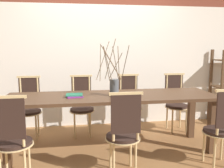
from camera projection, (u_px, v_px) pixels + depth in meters
The scene contains 12 objects.
ground_plane at pixel (112, 150), 3.42m from camera, with size 16.00×16.00×0.00m, color olive.
wall_rear at pixel (102, 35), 4.33m from camera, with size 12.00×0.06×3.20m.
dining_table at pixel (112, 102), 3.32m from camera, with size 2.78×0.80×0.77m.
chair_near_leftend at pixel (12, 138), 2.52m from camera, with size 0.39×0.39×0.95m.
chair_near_left at pixel (124, 132), 2.69m from camera, with size 0.39×0.39×0.95m.
chair_near_center at pixel (222, 126), 2.87m from camera, with size 0.39×0.39×0.95m.
chair_far_leftend at pixel (29, 106), 3.82m from camera, with size 0.39×0.39×0.95m.
chair_far_left at pixel (82, 104), 3.95m from camera, with size 0.39×0.39×0.95m.
chair_far_center at pixel (129, 102), 4.06m from camera, with size 0.39×0.39×0.95m.
chair_far_right at pixel (176, 101), 4.18m from camera, with size 0.39×0.39×0.95m.
vase_centerpiece at pixel (114, 85), 3.24m from camera, with size 0.41×0.42×0.74m.
book_stack at pixel (74, 95), 3.21m from camera, with size 0.22×0.22×0.03m.
Camera 1 is at (-0.50, -3.20, 1.42)m, focal length 40.00 mm.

